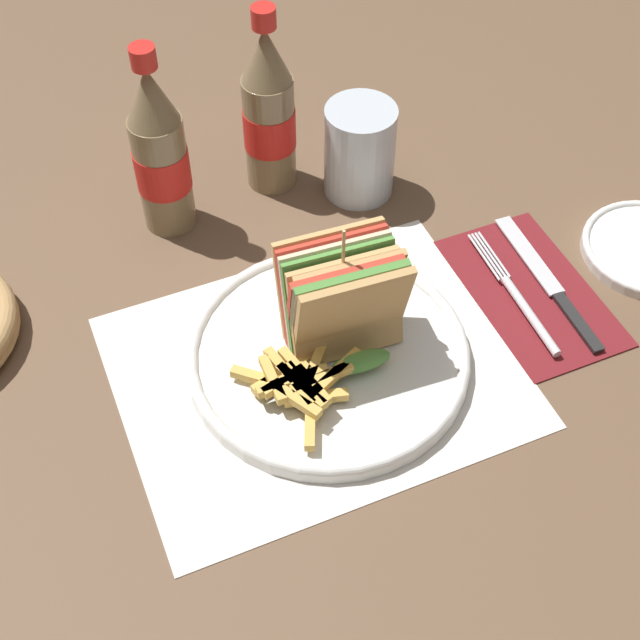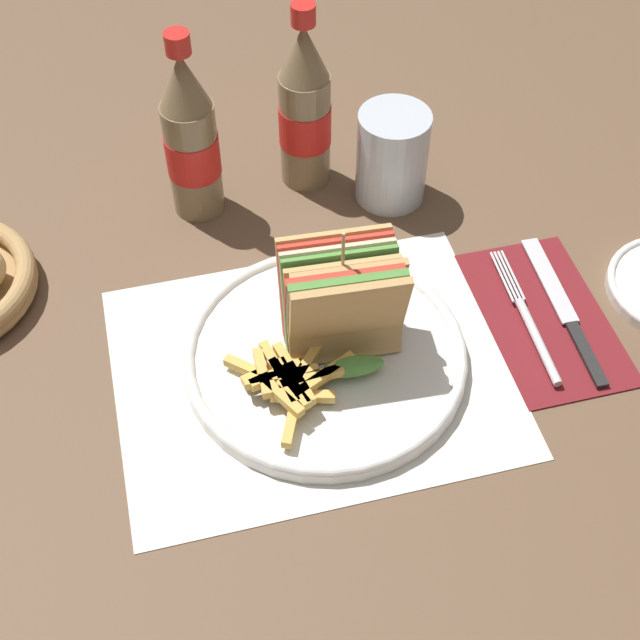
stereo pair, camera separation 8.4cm
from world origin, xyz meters
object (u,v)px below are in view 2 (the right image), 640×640
object	(u,v)px
fork	(531,327)
knife	(564,310)
coke_bottle_near	(191,139)
coke_bottle_far	(305,110)
club_sandwich	(346,303)
plate_main	(325,356)
glass_near	(392,161)

from	to	relation	value
fork	knife	bearing A→B (deg)	21.40
knife	coke_bottle_near	distance (m)	0.42
coke_bottle_far	fork	bearing A→B (deg)	-60.22
club_sandwich	knife	size ratio (longest dim) A/B	0.72
coke_bottle_far	plate_main	bearing A→B (deg)	-99.52
fork	coke_bottle_far	xyz separation A→B (m)	(-0.16, 0.28, 0.09)
plate_main	club_sandwich	size ratio (longest dim) A/B	1.91
knife	coke_bottle_far	world-z (taller)	coke_bottle_far
plate_main	knife	distance (m)	0.25
knife	coke_bottle_far	distance (m)	0.35
knife	coke_bottle_near	size ratio (longest dim) A/B	0.91
coke_bottle_far	glass_near	world-z (taller)	coke_bottle_far
coke_bottle_near	knife	bearing A→B (deg)	-36.80
plate_main	coke_bottle_far	xyz separation A→B (m)	(0.04, 0.27, 0.08)
coke_bottle_far	coke_bottle_near	bearing A→B (deg)	-171.09
club_sandwich	fork	world-z (taller)	club_sandwich
knife	coke_bottle_far	size ratio (longest dim) A/B	0.91
fork	coke_bottle_far	bearing A→B (deg)	122.04
coke_bottle_near	coke_bottle_far	distance (m)	0.13
glass_near	knife	bearing A→B (deg)	-61.21
plate_main	coke_bottle_far	world-z (taller)	coke_bottle_far
fork	coke_bottle_near	size ratio (longest dim) A/B	0.81
plate_main	knife	world-z (taller)	plate_main
plate_main	club_sandwich	world-z (taller)	club_sandwich
club_sandwich	coke_bottle_near	xyz separation A→B (m)	(-0.10, 0.24, 0.02)
coke_bottle_far	glass_near	size ratio (longest dim) A/B	2.02
fork	coke_bottle_near	distance (m)	0.40
coke_bottle_near	fork	bearing A→B (deg)	-42.24
glass_near	plate_main	bearing A→B (deg)	-121.07
plate_main	glass_near	xyz separation A→B (m)	(0.13, 0.22, 0.04)
knife	plate_main	bearing A→B (deg)	-177.46
coke_bottle_near	plate_main	bearing A→B (deg)	-71.72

